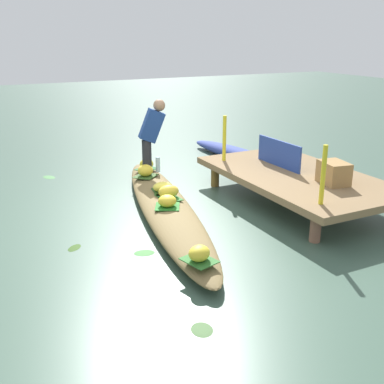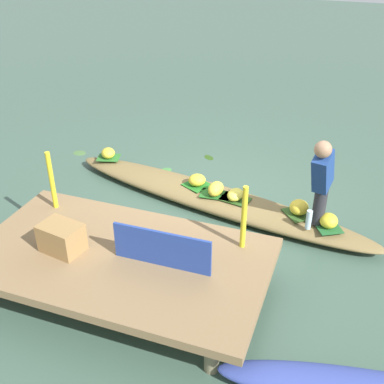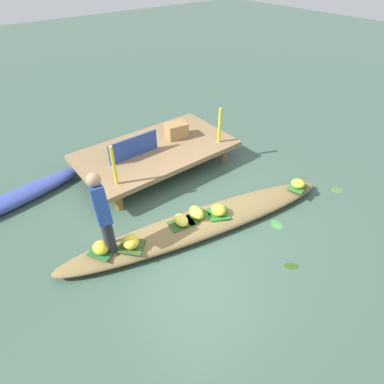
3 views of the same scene
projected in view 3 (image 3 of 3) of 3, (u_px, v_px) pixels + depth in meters
The scene contains 25 objects.
canal_water at pixel (202, 227), 5.30m from camera, with size 40.00×40.00×0.00m, color #3C5748.
dock_platform at pixel (156, 151), 6.49m from camera, with size 3.20×1.80×0.46m.
vendor_boat at pixel (202, 223), 5.23m from camera, with size 4.83×0.70×0.22m, color olive.
moored_boat at pixel (16, 198), 5.72m from camera, with size 2.72×0.45×0.24m, color #364698.
leaf_mat_0 at pixel (102, 252), 4.59m from camera, with size 0.34×0.29×0.01m, color #215A2B.
banana_bunch_0 at pixel (101, 247), 4.53m from camera, with size 0.25×0.22×0.18m, color yellow.
leaf_mat_1 at pixel (131, 246), 4.67m from camera, with size 0.36×0.32×0.01m, color #2E501F.
banana_bunch_1 at pixel (131, 242), 4.61m from camera, with size 0.26×0.24×0.20m, color yellow.
leaf_mat_2 at pixel (297, 187), 5.80m from camera, with size 0.35×0.28×0.01m, color #2D6C2A.
banana_bunch_2 at pixel (298, 184), 5.75m from camera, with size 0.25×0.21×0.16m, color yellow.
leaf_mat_3 at pixel (181, 223), 5.05m from camera, with size 0.40×0.27×0.01m, color #2A4F1D.
banana_bunch_3 at pixel (181, 220), 5.00m from camera, with size 0.29×0.21×0.15m, color #F4E04B.
leaf_mat_4 at pixel (218, 214), 5.23m from camera, with size 0.34×0.33×0.01m, color #236F23.
banana_bunch_4 at pixel (219, 210), 5.18m from camera, with size 0.24×0.25×0.17m, color yellow.
leaf_mat_5 at pixel (196, 217), 5.17m from camera, with size 0.42×0.26×0.01m, color #266424.
banana_bunch_5 at pixel (196, 213), 5.11m from camera, with size 0.30×0.20×0.19m, color yellow.
vendor_person at pixel (102, 211), 4.26m from camera, with size 0.27×0.48×1.22m.
water_bottle at pixel (111, 234), 4.69m from camera, with size 0.07×0.07×0.26m, color silver.
market_banner at pixel (134, 147), 6.08m from camera, with size 1.06×0.03×0.42m, color navy.
railing_post_west at pixel (114, 166), 5.27m from camera, with size 0.06×0.06×0.76m, color yellow.
railing_post_east at pixel (220, 126), 6.42m from camera, with size 0.06×0.06×0.76m, color yellow.
produce_crate at pixel (176, 130), 6.73m from camera, with size 0.44×0.32×0.32m, color #9A7444.
drifting_plant_0 at pixel (291, 266), 4.66m from camera, with size 0.23×0.13×0.01m, color #2B4B16.
drifting_plant_1 at pixel (277, 224), 5.35m from camera, with size 0.25×0.18×0.01m, color #42833D.
drifting_plant_2 at pixel (337, 190), 6.09m from camera, with size 0.24×0.20×0.01m, color #476C39.
Camera 3 is at (-2.45, -2.85, 3.78)m, focal length 29.20 mm.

